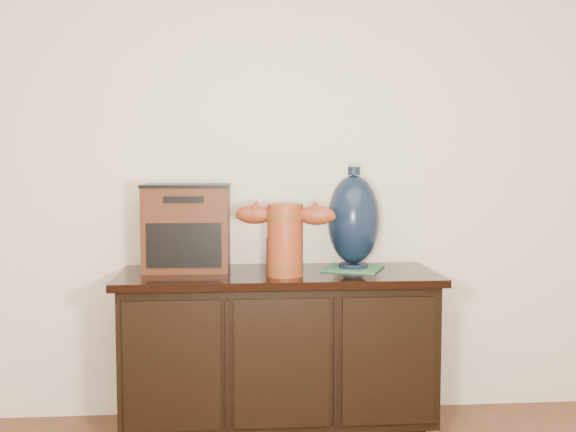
{
  "coord_description": "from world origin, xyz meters",
  "views": [
    {
      "loc": [
        -0.2,
        -0.84,
        1.25
      ],
      "look_at": [
        0.04,
        2.18,
        1.02
      ],
      "focal_mm": 42.0,
      "sensor_mm": 36.0,
      "label": 1
    }
  ],
  "objects": [
    {
      "name": "green_mat",
      "position": [
        0.36,
        2.29,
        0.76
      ],
      "size": [
        0.34,
        0.34,
        0.01
      ],
      "primitive_type": "cube",
      "rotation": [
        0.0,
        0.0,
        -0.4
      ],
      "color": "#306C40",
      "rests_on": "sideboard"
    },
    {
      "name": "room",
      "position": [
        0.0,
        0.0,
        1.3
      ],
      "size": [
        5.0,
        5.0,
        5.0
      ],
      "color": "#54321D",
      "rests_on": "ground"
    },
    {
      "name": "tv_radio",
      "position": [
        -0.42,
        2.35,
        0.96
      ],
      "size": [
        0.41,
        0.34,
        0.4
      ],
      "rotation": [
        0.0,
        0.0,
        -0.03
      ],
      "color": "#421F10",
      "rests_on": "sideboard"
    },
    {
      "name": "spray_can",
      "position": [
        -0.02,
        2.36,
        0.84
      ],
      "size": [
        0.06,
        0.06,
        0.17
      ],
      "color": "#500F0D",
      "rests_on": "sideboard"
    },
    {
      "name": "lamp_base",
      "position": [
        0.36,
        2.29,
        0.99
      ],
      "size": [
        0.32,
        0.32,
        0.48
      ],
      "rotation": [
        0.0,
        0.0,
        -0.4
      ],
      "color": "black",
      "rests_on": "green_mat"
    },
    {
      "name": "terracotta_vessel",
      "position": [
        0.03,
        2.13,
        0.94
      ],
      "size": [
        0.45,
        0.2,
        0.32
      ],
      "rotation": [
        0.0,
        0.0,
        -0.27
      ],
      "color": "brown",
      "rests_on": "sideboard"
    },
    {
      "name": "sideboard",
      "position": [
        0.0,
        2.23,
        0.39
      ],
      "size": [
        1.46,
        0.56,
        0.75
      ],
      "color": "black",
      "rests_on": "ground"
    }
  ]
}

